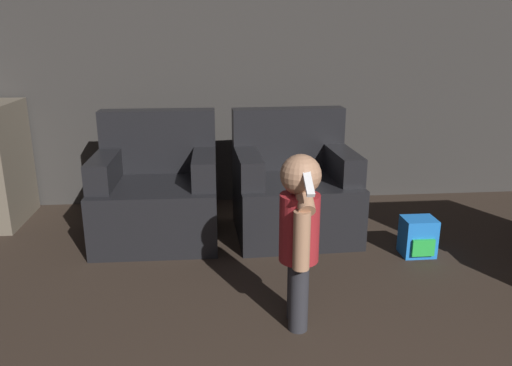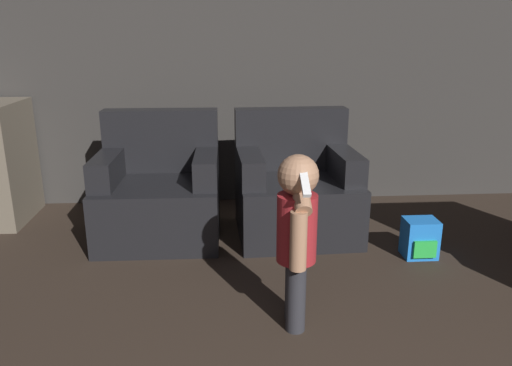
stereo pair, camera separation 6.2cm
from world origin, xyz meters
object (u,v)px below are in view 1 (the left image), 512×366
at_px(armchair_left, 158,194).
at_px(toy_backpack, 418,237).
at_px(person_toddler, 300,228).
at_px(armchair_right, 294,191).

bearing_deg(armchair_left, toy_backpack, -14.94).
bearing_deg(person_toddler, armchair_left, -141.88).
bearing_deg(armchair_left, person_toddler, -56.16).
distance_m(armchair_left, armchair_right, 1.00).
distance_m(armchair_left, toy_backpack, 1.84).
height_order(armchair_right, person_toddler, person_toddler).
xyz_separation_m(armchair_left, armchair_right, (1.00, -0.00, 0.00)).
bearing_deg(person_toddler, toy_backpack, 133.41).
xyz_separation_m(armchair_right, person_toddler, (-0.18, -1.25, 0.21)).
distance_m(armchair_right, toy_backpack, 0.93).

